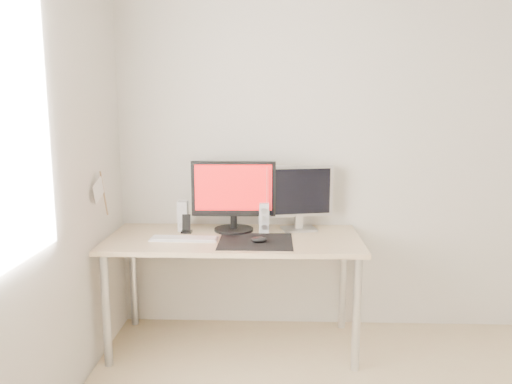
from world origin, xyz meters
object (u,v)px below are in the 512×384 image
object	(u,v)px
main_monitor	(234,193)
speaker_left	(183,216)
mouse	(259,240)
phone_dock	(187,227)
keyboard	(184,239)
second_monitor	(299,195)
desk	(234,249)
speaker_right	(264,218)

from	to	relation	value
main_monitor	speaker_left	xyz separation A→B (m)	(-0.34, 0.00, -0.15)
mouse	phone_dock	bearing A→B (deg)	154.22
keyboard	phone_dock	xyz separation A→B (m)	(-0.01, 0.17, 0.03)
second_monitor	phone_dock	xyz separation A→B (m)	(-0.74, -0.10, -0.20)
second_monitor	keyboard	world-z (taller)	second_monitor
speaker_left	phone_dock	distance (m)	0.09
phone_dock	keyboard	bearing A→B (deg)	-85.29
keyboard	phone_dock	size ratio (longest dim) A/B	3.44
desk	second_monitor	world-z (taller)	second_monitor
second_monitor	phone_dock	bearing A→B (deg)	-172.42
main_monitor	phone_dock	bearing A→B (deg)	-169.70
speaker_left	keyboard	bearing A→B (deg)	-78.70
speaker_right	keyboard	bearing A→B (deg)	-157.79
speaker_left	mouse	bearing A→B (deg)	-29.35
mouse	keyboard	bearing A→B (deg)	172.79
main_monitor	speaker_right	bearing A→B (deg)	-7.61
desk	mouse	bearing A→B (deg)	-39.26
desk	speaker_right	world-z (taller)	speaker_right
keyboard	phone_dock	bearing A→B (deg)	94.71
mouse	speaker_right	bearing A→B (deg)	83.87
second_monitor	speaker_right	size ratio (longest dim) A/B	2.25
phone_dock	mouse	bearing A→B (deg)	-25.78
main_monitor	speaker_left	world-z (taller)	main_monitor
keyboard	phone_dock	distance (m)	0.18
mouse	main_monitor	xyz separation A→B (m)	(-0.17, 0.29, 0.23)
mouse	phone_dock	world-z (taller)	phone_dock
second_monitor	keyboard	size ratio (longest dim) A/B	1.06
main_monitor	keyboard	world-z (taller)	main_monitor
speaker_left	second_monitor	bearing A→B (deg)	3.15
mouse	phone_dock	distance (m)	0.53
mouse	second_monitor	world-z (taller)	second_monitor
desk	phone_dock	bearing A→B (deg)	162.71
speaker_left	speaker_right	bearing A→B (deg)	-2.89
speaker_right	speaker_left	bearing A→B (deg)	177.11
main_monitor	second_monitor	distance (m)	0.43
keyboard	mouse	bearing A→B (deg)	-7.21
mouse	keyboard	xyz separation A→B (m)	(-0.47, 0.06, -0.01)
mouse	speaker_left	distance (m)	0.59
keyboard	desk	bearing A→B (deg)	13.76
second_monitor	desk	bearing A→B (deg)	-154.93
speaker_right	phone_dock	bearing A→B (deg)	-176.77
second_monitor	speaker_right	bearing A→B (deg)	-163.18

